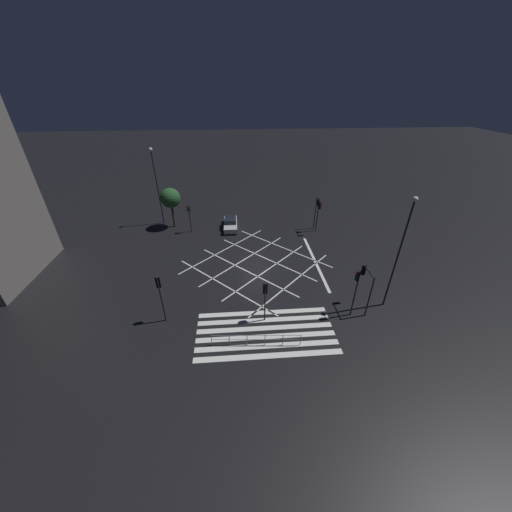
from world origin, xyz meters
TOP-DOWN VIEW (x-y plane):
  - ground_plane at (0.00, 0.00)m, footprint 200.00×200.00m
  - road_markings at (0.42, -6.29)m, footprint 16.25×20.41m
  - traffic_light_nw_cross at (-7.83, 8.34)m, footprint 0.36×0.39m
  - traffic_light_ne_main at (8.39, 7.48)m, footprint 0.39×0.36m
  - traffic_light_ne_cross at (8.37, 7.29)m, footprint 0.36×1.93m
  - traffic_light_sw_cross at (-8.05, -7.75)m, footprint 0.36×0.39m
  - traffic_light_median_south at (0.07, -8.31)m, footprint 0.36×0.39m
  - traffic_light_se_main at (7.28, -8.34)m, footprint 0.39×0.36m
  - traffic_light_se_cross at (8.54, -7.42)m, footprint 0.36×2.19m
  - street_lamp_east at (-11.94, 11.39)m, footprint 0.45×0.45m
  - street_lamp_west at (10.71, -7.31)m, footprint 0.40×0.40m
  - street_tree_near at (-10.26, 10.16)m, footprint 2.54×2.54m
  - waiting_car at (-2.70, 9.17)m, footprint 1.71×4.49m
  - pedestrian_railing at (-0.84, -10.98)m, footprint 6.62×0.55m

SIDE VIEW (x-z plane):
  - ground_plane at x=0.00m, z-range 0.00..0.00m
  - road_markings at x=0.42m, z-range 0.00..0.01m
  - waiting_car at x=-2.70m, z-range -0.05..1.30m
  - pedestrian_railing at x=-0.84m, z-range 0.14..1.19m
  - traffic_light_nw_cross at x=-7.83m, z-range 0.78..4.38m
  - traffic_light_median_south at x=0.07m, z-range 0.80..4.50m
  - traffic_light_se_cross at x=8.54m, z-range 0.91..4.85m
  - traffic_light_sw_cross at x=-8.05m, z-range 0.92..5.27m
  - traffic_light_ne_main at x=8.39m, z-range 0.94..5.35m
  - traffic_light_se_main at x=7.28m, z-range 0.96..5.49m
  - traffic_light_ne_cross at x=8.37m, z-range 1.01..5.46m
  - street_tree_near at x=-10.26m, z-range 1.35..6.66m
  - street_lamp_west at x=10.71m, z-range 1.11..11.06m
  - street_lamp_east at x=-11.94m, z-range 1.43..11.42m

